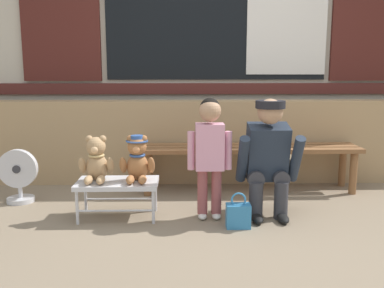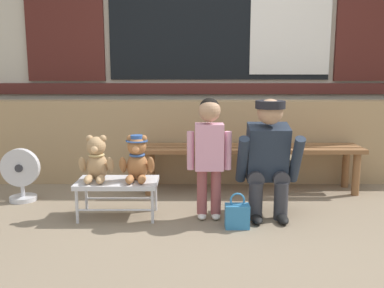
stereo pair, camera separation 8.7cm
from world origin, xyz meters
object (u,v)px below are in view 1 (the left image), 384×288
Objects in this scene: teddy_bear_with_hat at (137,159)px; child_standing at (210,145)px; small_display_bench at (118,185)px; handbag_on_ground at (238,215)px; wooden_bench_long at (249,153)px; adult_crouching at (269,157)px; teddy_bear_plain at (96,161)px; floor_fan at (19,176)px.

teddy_bear_with_hat is 0.58m from child_standing.
child_standing reaches higher than small_display_bench.
child_standing is 0.57m from handbag_on_ground.
adult_crouching reaches higher than wooden_bench_long.
teddy_bear_with_hat is at bearing 0.13° from teddy_bear_plain.
adult_crouching is (0.48, 0.06, -0.11)m from child_standing.
child_standing reaches higher than handbag_on_ground.
small_display_bench is 0.25m from teddy_bear_plain.
teddy_bear_with_hat is 0.76× the size of floor_fan.
floor_fan is (-1.09, 0.41, -0.23)m from teddy_bear_with_hat.
handbag_on_ground is (-0.27, -0.27, -0.38)m from adult_crouching.
teddy_bear_with_hat is 1.19m from floor_fan.
adult_crouching is at bearing -10.32° from floor_fan.
teddy_bear_with_hat is (0.32, 0.00, 0.01)m from teddy_bear_plain.
child_standing is (0.89, -0.04, 0.13)m from teddy_bear_plain.
wooden_bench_long is 4.37× the size of floor_fan.
handbag_on_ground is at bearing -17.85° from teddy_bear_with_hat.
adult_crouching reaches higher than teddy_bear_plain.
adult_crouching is (0.05, -0.71, 0.11)m from wooden_bench_long.
teddy_bear_with_hat is 0.89m from handbag_on_ground.
teddy_bear_with_hat is 1.04m from adult_crouching.
floor_fan is (-2.13, 0.39, -0.24)m from adult_crouching.
teddy_bear_with_hat is at bearing 175.81° from child_standing.
child_standing is at bearing -15.24° from floor_fan.
wooden_bench_long is 2.21× the size of adult_crouching.
wooden_bench_long reaches higher than handbag_on_ground.
handbag_on_ground is at bearing -12.79° from teddy_bear_plain.
adult_crouching is (1.20, 0.02, 0.21)m from small_display_bench.
adult_crouching is (1.04, 0.02, 0.01)m from teddy_bear_with_hat.
teddy_bear_plain is at bearing -150.87° from wooden_bench_long.
teddy_bear_plain and teddy_bear_with_hat have the same top height.
teddy_bear_plain reaches higher than small_display_bench.
wooden_bench_long reaches higher than small_display_bench.
wooden_bench_long is at bearing 36.32° from teddy_bear_with_hat.
small_display_bench is 0.80m from child_standing.
handbag_on_ground is at bearing -19.48° from floor_fan.
teddy_bear_plain is 0.76× the size of floor_fan.
small_display_bench is 2.35× the size of handbag_on_ground.
handbag_on_ground is 0.57× the size of floor_fan.
wooden_bench_long is at bearing 8.80° from floor_fan.
adult_crouching reaches higher than handbag_on_ground.
handbag_on_ground is (0.77, -0.25, -0.38)m from teddy_bear_with_hat.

